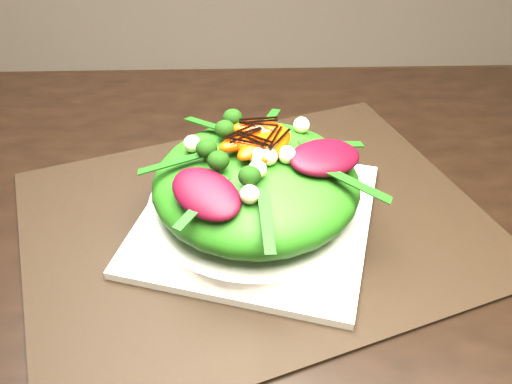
{
  "coord_description": "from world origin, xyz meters",
  "views": [
    {
      "loc": [
        -0.07,
        -0.45,
        1.19
      ],
      "look_at": [
        -0.05,
        0.04,
        0.8
      ],
      "focal_mm": 38.0,
      "sensor_mm": 36.0,
      "label": 1
    }
  ],
  "objects_px": {
    "dining_table": "(300,257)",
    "plate_base": "(256,217)",
    "salad_bowl": "(256,208)",
    "placemat": "(256,222)",
    "orange_segment": "(236,136)",
    "lettuce_mound": "(256,183)"
  },
  "relations": [
    {
      "from": "placemat",
      "to": "dining_table",
      "type": "bearing_deg",
      "value": -37.62
    },
    {
      "from": "plate_base",
      "to": "orange_segment",
      "type": "xyz_separation_m",
      "value": [
        -0.02,
        0.03,
        0.1
      ]
    },
    {
      "from": "dining_table",
      "to": "plate_base",
      "type": "xyz_separation_m",
      "value": [
        -0.05,
        0.04,
        0.03
      ]
    },
    {
      "from": "placemat",
      "to": "plate_base",
      "type": "relative_size",
      "value": 2.03
    },
    {
      "from": "salad_bowl",
      "to": "plate_base",
      "type": "bearing_deg",
      "value": 0.0
    },
    {
      "from": "dining_table",
      "to": "placemat",
      "type": "height_order",
      "value": "dining_table"
    },
    {
      "from": "orange_segment",
      "to": "dining_table",
      "type": "bearing_deg",
      "value": -42.58
    },
    {
      "from": "plate_base",
      "to": "orange_segment",
      "type": "bearing_deg",
      "value": 128.15
    },
    {
      "from": "dining_table",
      "to": "placemat",
      "type": "relative_size",
      "value": 2.98
    },
    {
      "from": "placemat",
      "to": "orange_segment",
      "type": "height_order",
      "value": "orange_segment"
    },
    {
      "from": "placemat",
      "to": "lettuce_mound",
      "type": "distance_m",
      "value": 0.06
    },
    {
      "from": "dining_table",
      "to": "plate_base",
      "type": "relative_size",
      "value": 6.03
    },
    {
      "from": "placemat",
      "to": "plate_base",
      "type": "height_order",
      "value": "plate_base"
    },
    {
      "from": "placemat",
      "to": "lettuce_mound",
      "type": "bearing_deg",
      "value": 26.57
    },
    {
      "from": "dining_table",
      "to": "orange_segment",
      "type": "bearing_deg",
      "value": 137.42
    },
    {
      "from": "placemat",
      "to": "plate_base",
      "type": "bearing_deg",
      "value": 26.57
    },
    {
      "from": "dining_table",
      "to": "plate_base",
      "type": "distance_m",
      "value": 0.07
    },
    {
      "from": "salad_bowl",
      "to": "placemat",
      "type": "bearing_deg",
      "value": -153.43
    },
    {
      "from": "salad_bowl",
      "to": "lettuce_mound",
      "type": "height_order",
      "value": "lettuce_mound"
    },
    {
      "from": "plate_base",
      "to": "salad_bowl",
      "type": "bearing_deg",
      "value": 0.0
    },
    {
      "from": "dining_table",
      "to": "salad_bowl",
      "type": "xyz_separation_m",
      "value": [
        -0.05,
        0.04,
        0.04
      ]
    },
    {
      "from": "salad_bowl",
      "to": "dining_table",
      "type": "bearing_deg",
      "value": -37.62
    }
  ]
}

